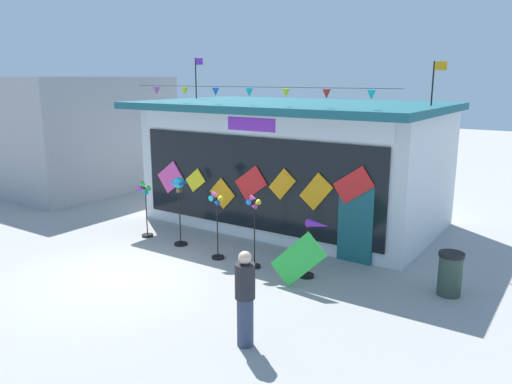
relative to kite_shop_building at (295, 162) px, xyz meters
name	(u,v)px	position (x,y,z in m)	size (l,w,h in m)	color
ground_plane	(124,276)	(-0.98, -6.13, -1.89)	(80.00, 80.00, 0.00)	#9E9B99
kite_shop_building	(295,162)	(0.00, 0.00, 0.00)	(8.85, 5.59, 5.08)	silver
wind_spinner_far_left	(145,202)	(-2.68, -3.77, -0.87)	(0.37, 0.32, 1.61)	black
wind_spinner_left	(179,195)	(-1.37, -3.77, -0.51)	(0.36, 0.36, 1.87)	black
wind_spinner_center_left	(217,219)	(0.11, -4.05, -0.85)	(0.34, 0.32, 1.73)	black
wind_spinner_center_right	(254,223)	(1.22, -4.04, -0.78)	(0.33, 0.29, 1.78)	black
wind_spinner_right	(314,240)	(2.69, -3.84, -0.97)	(0.70, 0.35, 1.37)	black
person_near_camera	(245,296)	(3.09, -7.06, -1.00)	(0.46, 0.46, 1.68)	#333D56
trash_bin	(450,274)	(5.45, -3.04, -1.42)	(0.52, 0.52, 0.93)	#2D4238
display_kite_on_ground	(298,260)	(2.65, -4.47, -1.25)	(0.64, 0.03, 1.17)	green
neighbour_building	(65,132)	(-10.72, -0.49, 0.34)	(6.80, 6.41, 4.46)	#99999E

